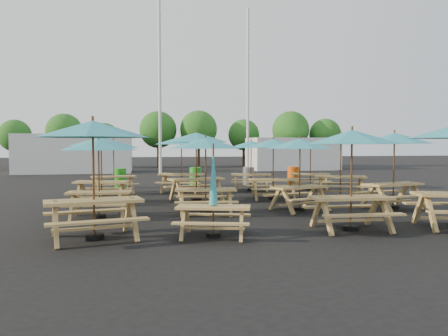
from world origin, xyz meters
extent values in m
plane|color=black|center=(0.00, 0.00, 0.00)|extent=(120.00, 120.00, 0.00)
cube|color=tan|center=(-4.19, -5.90, 0.82)|extent=(2.11, 1.19, 0.07)
cube|color=tan|center=(-4.03, -6.62, 0.50)|extent=(2.00, 0.71, 0.04)
cube|color=tan|center=(-4.35, -5.19, 0.50)|extent=(2.00, 0.71, 0.04)
cylinder|color=black|center=(-4.19, -5.90, 0.06)|extent=(0.40, 0.40, 0.11)
cylinder|color=brown|center=(-4.19, -5.90, 1.27)|extent=(0.05, 0.05, 2.54)
cone|color=teal|center=(-4.19, -5.90, 2.34)|extent=(2.84, 2.84, 0.35)
cube|color=tan|center=(-4.35, -3.10, 0.71)|extent=(1.76, 0.78, 0.06)
cube|color=tan|center=(-4.39, -3.73, 0.43)|extent=(1.73, 0.35, 0.04)
cube|color=tan|center=(-4.31, -2.47, 0.43)|extent=(1.73, 0.35, 0.04)
cylinder|color=black|center=(-4.35, -3.10, 0.05)|extent=(0.34, 0.34, 0.10)
cylinder|color=brown|center=(-4.35, -3.10, 1.10)|extent=(0.04, 0.04, 2.20)
cone|color=teal|center=(-4.35, -3.10, 2.02)|extent=(2.18, 2.18, 0.31)
cube|color=tan|center=(-4.55, -0.07, 0.74)|extent=(1.90, 1.00, 0.06)
cube|color=tan|center=(-4.67, -0.72, 0.45)|extent=(1.83, 0.55, 0.04)
cube|color=tan|center=(-4.44, 0.58, 0.45)|extent=(1.83, 0.55, 0.04)
cylinder|color=black|center=(-4.55, -0.07, 0.05)|extent=(0.36, 0.36, 0.10)
cylinder|color=brown|center=(-4.55, -0.07, 1.16)|extent=(0.04, 0.04, 2.31)
cone|color=teal|center=(-4.55, -0.07, 2.13)|extent=(2.49, 2.49, 0.32)
cube|color=tan|center=(-4.33, 2.89, 0.71)|extent=(1.85, 1.08, 0.06)
cube|color=tan|center=(-4.18, 2.28, 0.43)|extent=(1.74, 0.66, 0.04)
cube|color=tan|center=(-4.49, 3.51, 0.43)|extent=(1.74, 0.66, 0.04)
cylinder|color=black|center=(-4.33, 2.89, 0.05)|extent=(0.35, 0.35, 0.10)
cylinder|color=brown|center=(-4.33, 2.89, 1.11)|extent=(0.04, 0.04, 2.22)
cone|color=teal|center=(-4.33, 2.89, 2.04)|extent=(2.51, 2.51, 0.31)
cube|color=tan|center=(-1.66, -6.14, 0.66)|extent=(1.70, 1.01, 0.05)
cube|color=tan|center=(-1.82, -6.70, 0.40)|extent=(1.60, 0.63, 0.04)
cube|color=tan|center=(-1.51, -5.57, 0.40)|extent=(1.60, 0.63, 0.04)
cylinder|color=black|center=(-1.66, -6.14, 0.04)|extent=(0.32, 0.32, 0.09)
cylinder|color=brown|center=(-1.66, -6.14, 1.02)|extent=(0.04, 0.04, 2.04)
cone|color=teal|center=(-1.66, -6.14, 1.37)|extent=(0.20, 0.20, 1.33)
cube|color=tan|center=(-1.38, -3.00, 0.72)|extent=(1.82, 0.87, 0.06)
cube|color=tan|center=(-1.45, -3.64, 0.44)|extent=(1.77, 0.44, 0.04)
cube|color=tan|center=(-1.31, -2.36, 0.44)|extent=(1.77, 0.44, 0.04)
cylinder|color=black|center=(-1.38, -3.00, 0.05)|extent=(0.35, 0.35, 0.10)
cylinder|color=brown|center=(-1.38, -3.00, 1.12)|extent=(0.04, 0.04, 2.24)
cone|color=teal|center=(-1.38, -3.00, 2.07)|extent=(2.31, 2.31, 0.31)
cube|color=tan|center=(-1.29, -0.03, 0.80)|extent=(2.06, 1.20, 0.06)
cube|color=tan|center=(-1.12, -0.72, 0.48)|extent=(1.94, 0.73, 0.04)
cube|color=tan|center=(-1.46, 0.66, 0.48)|extent=(1.94, 0.73, 0.04)
cylinder|color=black|center=(-1.29, -0.03, 0.05)|extent=(0.39, 0.39, 0.11)
cylinder|color=brown|center=(-1.29, -0.03, 1.24)|extent=(0.05, 0.05, 2.47)
cone|color=teal|center=(-1.29, -0.03, 2.28)|extent=(2.80, 2.80, 0.34)
cube|color=tan|center=(-1.55, 3.00, 0.77)|extent=(2.01, 1.27, 0.06)
cube|color=tan|center=(-1.76, 2.34, 0.47)|extent=(1.86, 0.83, 0.04)
cube|color=tan|center=(-1.34, 3.65, 0.47)|extent=(1.86, 0.83, 0.04)
cylinder|color=black|center=(-1.55, 3.00, 0.05)|extent=(0.37, 0.37, 0.10)
cylinder|color=brown|center=(-1.55, 3.00, 1.20)|extent=(0.05, 0.05, 2.39)
cone|color=teal|center=(-1.55, 3.00, 2.20)|extent=(2.82, 2.82, 0.33)
cube|color=tan|center=(1.65, -5.97, 0.77)|extent=(1.89, 0.79, 0.06)
cube|color=tan|center=(1.62, -6.65, 0.47)|extent=(1.87, 0.32, 0.04)
cube|color=tan|center=(1.67, -5.29, 0.47)|extent=(1.87, 0.32, 0.04)
cylinder|color=black|center=(1.65, -5.97, 0.05)|extent=(0.37, 0.37, 0.10)
cylinder|color=brown|center=(1.65, -5.97, 1.19)|extent=(0.05, 0.05, 2.38)
cone|color=teal|center=(1.65, -5.97, 2.20)|extent=(2.29, 2.29, 0.33)
cube|color=tan|center=(1.55, -2.81, 0.72)|extent=(1.87, 1.19, 0.06)
cube|color=tan|center=(1.75, -3.42, 0.44)|extent=(1.74, 0.77, 0.04)
cube|color=tan|center=(1.35, -2.20, 0.44)|extent=(1.74, 0.77, 0.04)
cylinder|color=black|center=(1.55, -2.81, 0.05)|extent=(0.35, 0.35, 0.10)
cylinder|color=brown|center=(1.55, -2.81, 1.12)|extent=(0.04, 0.04, 2.23)
cone|color=teal|center=(1.55, -2.81, 2.06)|extent=(2.63, 2.63, 0.31)
cube|color=tan|center=(1.57, 0.02, 0.73)|extent=(1.85, 0.93, 0.06)
cube|color=tan|center=(1.48, -0.63, 0.44)|extent=(1.79, 0.49, 0.04)
cube|color=tan|center=(1.66, 0.66, 0.44)|extent=(1.79, 0.49, 0.04)
cylinder|color=black|center=(1.57, 0.02, 0.05)|extent=(0.35, 0.35, 0.10)
cylinder|color=brown|center=(1.57, 0.02, 1.13)|extent=(0.04, 0.04, 2.26)
cone|color=teal|center=(1.57, 0.02, 2.08)|extent=(2.38, 2.38, 0.31)
cube|color=tan|center=(1.52, 3.14, 0.71)|extent=(1.84, 1.06, 0.06)
cube|color=tan|center=(1.37, 2.52, 0.43)|extent=(1.74, 0.64, 0.04)
cube|color=tan|center=(1.67, 3.76, 0.43)|extent=(1.74, 0.64, 0.04)
cylinder|color=black|center=(1.52, 3.14, 0.05)|extent=(0.35, 0.35, 0.10)
cylinder|color=brown|center=(1.52, 3.14, 1.11)|extent=(0.04, 0.04, 2.22)
cone|color=teal|center=(1.52, 3.14, 2.04)|extent=(2.50, 2.50, 0.31)
cube|color=tan|center=(4.47, -5.48, 0.50)|extent=(2.00, 0.72, 0.04)
cube|color=tan|center=(4.58, -3.00, 0.78)|extent=(2.01, 1.18, 0.06)
cube|color=tan|center=(4.75, -3.68, 0.47)|extent=(1.89, 0.72, 0.04)
cube|color=tan|center=(4.41, -2.33, 0.47)|extent=(1.89, 0.72, 0.04)
cylinder|color=black|center=(4.58, -3.00, 0.05)|extent=(0.38, 0.38, 0.10)
cylinder|color=brown|center=(4.58, -3.00, 1.21)|extent=(0.05, 0.05, 2.41)
cone|color=teal|center=(4.58, -3.00, 2.22)|extent=(2.74, 2.74, 0.34)
cube|color=tan|center=(4.32, 0.19, 0.79)|extent=(2.06, 1.35, 0.06)
cube|color=tan|center=(4.08, -0.48, 0.48)|extent=(1.90, 0.90, 0.04)
cube|color=tan|center=(4.56, 0.85, 0.48)|extent=(1.90, 0.90, 0.04)
cylinder|color=black|center=(4.32, 0.19, 0.05)|extent=(0.38, 0.38, 0.11)
cylinder|color=brown|center=(4.32, 0.19, 1.23)|extent=(0.05, 0.05, 2.45)
cone|color=teal|center=(4.32, 0.19, 2.26)|extent=(2.93, 2.93, 0.34)
cube|color=tan|center=(4.30, 3.18, 0.70)|extent=(1.81, 1.09, 0.06)
cube|color=tan|center=(4.13, 2.59, 0.42)|extent=(1.69, 0.69, 0.04)
cube|color=tan|center=(4.47, 3.78, 0.42)|extent=(1.69, 0.69, 0.04)
cylinder|color=black|center=(4.30, 3.18, 0.05)|extent=(0.34, 0.34, 0.09)
cylinder|color=brown|center=(4.30, 3.18, 1.08)|extent=(0.04, 0.04, 2.16)
cone|color=teal|center=(4.30, 3.18, 1.99)|extent=(2.49, 2.49, 0.30)
cylinder|color=#23971B|center=(-4.21, 5.40, 0.46)|extent=(0.57, 0.57, 0.92)
cylinder|color=#23971B|center=(-0.63, 5.71, 0.46)|extent=(0.57, 0.57, 0.92)
cylinder|color=gray|center=(1.97, 5.46, 0.46)|extent=(0.57, 0.57, 0.92)
cylinder|color=#DC530C|center=(4.27, 5.41, 0.46)|extent=(0.57, 0.57, 0.92)
cylinder|color=silver|center=(-2.00, 14.00, 6.00)|extent=(0.20, 0.20, 12.00)
cylinder|color=silver|center=(4.50, 16.00, 6.00)|extent=(0.20, 0.20, 12.00)
cube|color=silver|center=(-8.00, 18.00, 1.40)|extent=(8.00, 4.00, 2.80)
cube|color=silver|center=(9.00, 19.00, 1.30)|extent=(7.00, 4.00, 2.60)
cylinder|color=#382314|center=(-14.07, 25.25, 0.96)|extent=(0.24, 0.24, 1.92)
sphere|color=#1E5919|center=(-14.07, 25.25, 2.84)|extent=(2.80, 2.80, 2.80)
cylinder|color=#382314|center=(-9.74, 23.90, 1.07)|extent=(0.24, 0.24, 2.14)
sphere|color=#1E5919|center=(-9.74, 23.90, 3.16)|extent=(3.11, 3.11, 3.11)
cylinder|color=#382314|center=(-6.39, 23.65, 0.89)|extent=(0.24, 0.24, 1.78)
sphere|color=#1E5919|center=(-6.39, 23.65, 2.63)|extent=(2.59, 2.59, 2.59)
cylinder|color=#382314|center=(-1.75, 24.72, 1.16)|extent=(0.24, 0.24, 2.31)
sphere|color=#1E5919|center=(-1.75, 24.72, 3.41)|extent=(3.36, 3.36, 3.36)
cylinder|color=#382314|center=(1.90, 24.26, 1.17)|extent=(0.24, 0.24, 2.35)
sphere|color=#1E5919|center=(1.90, 24.26, 3.47)|extent=(3.41, 3.41, 3.41)
cylinder|color=#382314|center=(6.22, 24.67, 1.01)|extent=(0.24, 0.24, 2.02)
sphere|color=#1E5919|center=(6.22, 24.67, 2.98)|extent=(2.94, 2.94, 2.94)
cylinder|color=#382314|center=(10.23, 22.90, 1.16)|extent=(0.24, 0.24, 2.32)
sphere|color=#1E5919|center=(10.23, 22.90, 3.43)|extent=(3.38, 3.38, 3.38)
cylinder|color=#382314|center=(13.63, 22.92, 1.02)|extent=(0.24, 0.24, 2.03)
sphere|color=#1E5919|center=(13.63, 22.92, 3.00)|extent=(2.95, 2.95, 2.95)
camera|label=1|loc=(-3.17, -15.45, 2.00)|focal=35.00mm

